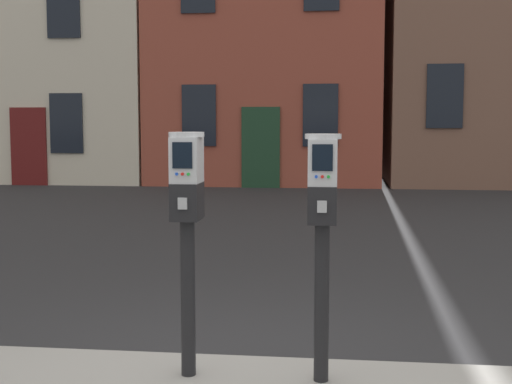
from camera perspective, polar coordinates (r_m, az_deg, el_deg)
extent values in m
cylinder|color=black|center=(4.44, -5.51, -8.50)|extent=(0.09, 0.09, 0.98)
cube|color=black|center=(4.33, -5.58, -0.74)|extent=(0.17, 0.24, 0.23)
cube|color=#A5A8AD|center=(4.21, -5.95, -0.93)|extent=(0.06, 0.01, 0.07)
cube|color=#B7BABF|center=(4.31, -5.61, 2.59)|extent=(0.17, 0.23, 0.28)
cube|color=black|center=(4.19, -5.96, 2.96)|extent=(0.12, 0.01, 0.16)
cylinder|color=blue|center=(4.21, -6.42, 1.45)|extent=(0.02, 0.01, 0.02)
cylinder|color=red|center=(4.20, -5.95, 1.45)|extent=(0.02, 0.01, 0.02)
cylinder|color=green|center=(4.19, -5.49, 1.44)|extent=(0.02, 0.01, 0.02)
cylinder|color=#B7BABF|center=(4.30, -5.63, 4.64)|extent=(0.22, 0.22, 0.03)
cylinder|color=black|center=(4.34, 5.31, -8.86)|extent=(0.09, 0.09, 0.97)
cube|color=black|center=(4.23, 5.39, -0.98)|extent=(0.17, 0.24, 0.23)
cube|color=#A5A8AD|center=(4.11, 5.34, -1.19)|extent=(0.06, 0.01, 0.07)
cube|color=#B7BABF|center=(4.21, 5.42, 2.41)|extent=(0.17, 0.23, 0.28)
cube|color=black|center=(4.09, 5.38, 2.78)|extent=(0.12, 0.01, 0.15)
cylinder|color=blue|center=(4.10, 4.88, 1.24)|extent=(0.02, 0.01, 0.02)
cylinder|color=red|center=(4.10, 5.37, 1.23)|extent=(0.02, 0.01, 0.02)
cylinder|color=green|center=(4.09, 5.86, 1.23)|extent=(0.02, 0.01, 0.02)
cylinder|color=#B7BABF|center=(4.20, 5.44, 4.49)|extent=(0.22, 0.22, 0.03)
cube|color=black|center=(19.66, -15.05, 5.37)|extent=(0.90, 0.06, 1.60)
cube|color=black|center=(19.88, -15.28, 14.18)|extent=(0.90, 0.06, 1.60)
cube|color=#591414|center=(20.09, -17.86, 3.51)|extent=(1.00, 0.07, 2.10)
cube|color=black|center=(18.61, -4.62, 6.18)|extent=(0.90, 0.06, 1.60)
cube|color=black|center=(18.25, 5.22, 6.18)|extent=(0.90, 0.06, 1.60)
cube|color=#193823|center=(18.37, 0.38, 3.61)|extent=(1.00, 0.07, 2.10)
cube|color=black|center=(18.43, 14.98, 7.49)|extent=(0.90, 0.06, 1.60)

